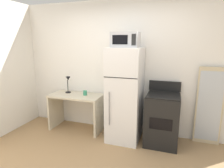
% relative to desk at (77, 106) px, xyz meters
% --- Properties ---
extents(wall_back_white, '(5.00, 0.10, 2.60)m').
position_rel_desk_xyz_m(wall_back_white, '(0.91, 0.34, 0.78)').
color(wall_back_white, white).
rests_on(wall_back_white, ground).
extents(desk, '(1.07, 0.53, 0.75)m').
position_rel_desk_xyz_m(desk, '(0.00, 0.00, 0.00)').
color(desk, beige).
rests_on(desk, ground).
extents(desk_lamp, '(0.14, 0.12, 0.35)m').
position_rel_desk_xyz_m(desk_lamp, '(-0.22, 0.08, 0.47)').
color(desk_lamp, black).
rests_on(desk_lamp, desk).
extents(coffee_mug, '(0.08, 0.08, 0.09)m').
position_rel_desk_xyz_m(coffee_mug, '(0.19, 0.03, 0.28)').
color(coffee_mug, '#338C66').
rests_on(coffee_mug, desk).
extents(refrigerator, '(0.59, 0.68, 1.72)m').
position_rel_desk_xyz_m(refrigerator, '(1.05, -0.06, 0.34)').
color(refrigerator, white).
rests_on(refrigerator, ground).
extents(microwave, '(0.46, 0.35, 0.26)m').
position_rel_desk_xyz_m(microwave, '(1.05, -0.08, 1.33)').
color(microwave, '#B7B7BC').
rests_on(microwave, refrigerator).
extents(oven_range, '(0.57, 0.61, 1.10)m').
position_rel_desk_xyz_m(oven_range, '(1.73, -0.03, -0.05)').
color(oven_range, black).
rests_on(oven_range, ground).
extents(leaning_mirror, '(0.44, 0.03, 1.40)m').
position_rel_desk_xyz_m(leaning_mirror, '(2.51, 0.23, 0.18)').
color(leaning_mirror, '#C6B793').
rests_on(leaning_mirror, ground).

